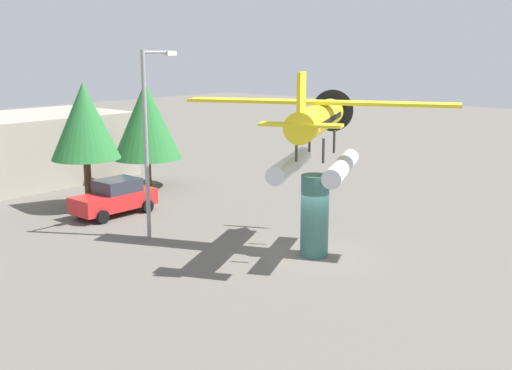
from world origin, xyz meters
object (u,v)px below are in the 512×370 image
Objects in this scene: car_mid_red at (115,197)px; streetlight_primary at (149,131)px; floatplane_monument at (317,131)px; tree_east at (85,121)px; storefront_building at (25,148)px; tree_center_back at (146,121)px; display_pedestal at (315,216)px.

streetlight_primary reaches higher than car_mid_red.
floatplane_monument is 11.83m from car_mid_red.
streetlight_primary is at bearing -100.31° from tree_east.
storefront_building reaches higher than car_mid_red.
streetlight_primary reaches higher than floatplane_monument.
storefront_building is at bearing 79.51° from tree_east.
car_mid_red is 11.07m from storefront_building.
tree_east reaches higher than tree_center_back.
streetlight_primary reaches higher than display_pedestal.
storefront_building is at bearing 79.58° from streetlight_primary.
car_mid_red is 0.66× the size of tree_east.
tree_center_back is (6.51, 7.98, -0.68)m from streetlight_primary.
display_pedestal is 0.41× the size of streetlight_primary.
tree_east is 5.65m from tree_center_back.
tree_center_back is (4.10, 14.84, 2.32)m from display_pedestal.
floatplane_monument is 22.13m from storefront_building.
display_pedestal is 13.51m from tree_east.
tree_center_back is (3.73, -7.16, 1.90)m from storefront_building.
streetlight_primary is 0.68× the size of storefront_building.
car_mid_red is at bearing -144.68° from tree_center_back.
storefront_building is (0.37, 22.00, 0.43)m from display_pedestal.
streetlight_primary is at bearing 109.37° from display_pedestal.
tree_center_back is at bearing 50.97° from floatplane_monument.
storefront_building reaches higher than display_pedestal.
tree_east is (-1.27, 13.14, 2.86)m from display_pedestal.
floatplane_monument is (0.12, 0.05, 3.29)m from display_pedestal.
display_pedestal is at bearing -105.45° from tree_center_back.
display_pedestal is at bearing -70.63° from streetlight_primary.
tree_center_back is (5.37, 1.70, -0.53)m from tree_east.
display_pedestal is 0.51× the size of tree_east.
car_mid_red is 4.13m from tree_east.
tree_center_back reaches higher than storefront_building.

